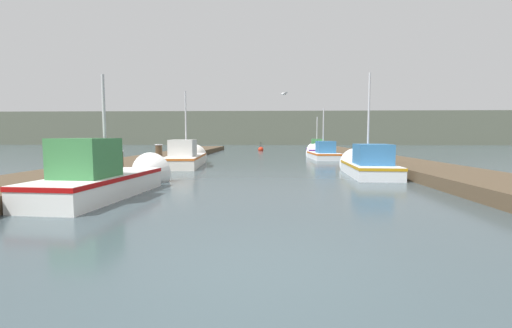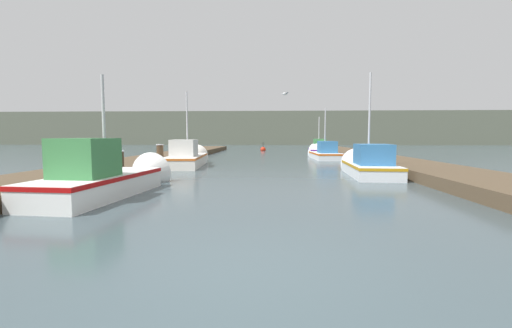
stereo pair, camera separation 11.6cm
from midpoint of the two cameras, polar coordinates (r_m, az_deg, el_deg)
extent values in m
plane|color=#38474C|center=(3.96, -1.76, -18.49)|extent=(200.00, 200.00, 0.00)
cube|color=#4C3D2B|center=(20.80, -16.68, 0.73)|extent=(2.85, 40.00, 0.38)
cube|color=#4C3D2B|center=(20.64, 19.82, 0.62)|extent=(2.85, 40.00, 0.38)
cube|color=#565B4C|center=(66.54, 2.04, 5.86)|extent=(120.00, 16.00, 5.81)
cube|color=silver|center=(9.55, -24.94, -3.37)|extent=(1.83, 4.29, 0.58)
cube|color=#A80D0D|center=(9.53, -24.98, -2.00)|extent=(1.86, 4.32, 0.10)
cone|color=silver|center=(11.80, -18.34, -1.71)|extent=(1.49, 1.08, 1.42)
cube|color=#387A42|center=(9.05, -26.84, 0.92)|extent=(1.27, 1.37, 0.92)
cylinder|color=#B2B2B7|center=(9.74, -24.28, 6.03)|extent=(0.08, 0.08, 2.55)
cube|color=silver|center=(14.09, 18.09, -0.88)|extent=(1.76, 4.07, 0.49)
cube|color=#B67F14|center=(14.07, 18.11, -0.14)|extent=(1.79, 4.11, 0.10)
cone|color=silver|center=(16.39, 16.28, -0.08)|extent=(1.51, 0.81, 1.47)
cube|color=#2D6699|center=(13.56, 18.63, 1.55)|extent=(1.29, 1.61, 0.76)
cylinder|color=#B2B2B7|center=(14.33, 18.04, 7.28)|extent=(0.08, 0.08, 3.54)
cube|color=silver|center=(18.04, -11.90, 0.54)|extent=(2.05, 5.30, 0.56)
cube|color=#CB6023|center=(18.02, -11.91, 1.23)|extent=(2.08, 5.33, 0.10)
cone|color=silver|center=(21.09, -10.56, 1.15)|extent=(1.61, 1.13, 1.53)
cube|color=silver|center=(17.36, -12.27, 2.64)|extent=(1.31, 1.87, 0.81)
cylinder|color=#B2B2B7|center=(18.39, -11.80, 6.67)|extent=(0.08, 0.08, 3.32)
cube|color=silver|center=(23.47, 11.09, 1.36)|extent=(1.81, 4.03, 0.45)
cube|color=#CB5411|center=(23.46, 11.10, 1.76)|extent=(1.84, 4.06, 0.10)
cone|color=silver|center=(25.84, 10.02, 1.68)|extent=(1.58, 0.97, 1.54)
cube|color=#2D6699|center=(22.96, 11.37, 2.80)|extent=(1.16, 1.40, 0.77)
cylinder|color=#B2B2B7|center=(23.73, 11.02, 5.53)|extent=(0.08, 0.08, 2.97)
cube|color=silver|center=(27.46, 10.01, 1.96)|extent=(1.66, 3.77, 0.56)
cube|color=#531591|center=(27.45, 10.02, 2.42)|extent=(1.69, 3.80, 0.10)
cone|color=silver|center=(29.65, 9.66, 2.17)|extent=(1.43, 0.78, 1.40)
cube|color=#387A42|center=(26.97, 10.11, 3.33)|extent=(0.97, 1.19, 0.77)
cylinder|color=#B2B2B7|center=(27.70, 10.01, 5.16)|extent=(0.08, 0.08, 2.50)
cylinder|color=#473523|center=(16.81, -16.05, 1.13)|extent=(0.31, 0.31, 1.13)
cylinder|color=silver|center=(16.78, -16.10, 3.11)|extent=(0.36, 0.36, 0.04)
cylinder|color=#473523|center=(13.26, -22.12, -0.23)|extent=(0.31, 0.31, 1.00)
cylinder|color=silver|center=(13.23, -22.19, 2.01)|extent=(0.36, 0.36, 0.04)
sphere|color=red|center=(35.61, 0.71, 2.44)|extent=(0.55, 0.55, 0.55)
cylinder|color=black|center=(35.59, 0.71, 3.29)|extent=(0.06, 0.06, 0.50)
ellipsoid|color=white|center=(17.77, 4.47, 11.58)|extent=(0.31, 0.26, 0.12)
cube|color=gray|center=(17.66, 4.72, 11.69)|extent=(0.24, 0.30, 0.07)
cube|color=gray|center=(17.89, 4.22, 11.60)|extent=(0.24, 0.30, 0.07)
camera|label=1|loc=(0.06, -90.28, -0.02)|focal=24.00mm
camera|label=2|loc=(0.06, 89.72, 0.02)|focal=24.00mm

